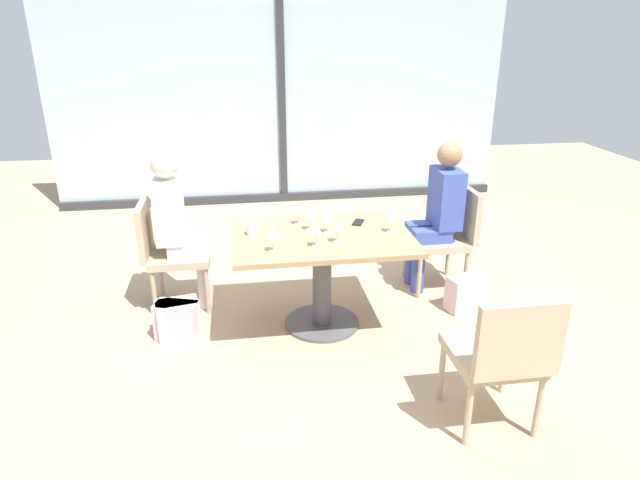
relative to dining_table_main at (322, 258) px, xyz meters
name	(u,v)px	position (x,y,z in m)	size (l,w,h in m)	color
ground_plane	(322,324)	(0.00, 0.00, -0.55)	(12.00, 12.00, 0.00)	tan
window_wall_backdrop	(282,105)	(0.00, 3.20, 0.66)	(5.50, 0.10, 2.70)	#A3B7BC
dining_table_main	(322,258)	(0.00, 0.00, 0.00)	(1.27, 0.91, 0.73)	#997551
chair_far_left	(167,247)	(-1.16, 0.50, -0.05)	(0.50, 0.46, 0.87)	tan
chair_far_right	(448,232)	(1.16, 0.50, -0.05)	(0.50, 0.46, 0.87)	tan
chair_front_right	(502,353)	(0.78, -1.28, -0.05)	(0.46, 0.50, 0.87)	tan
person_far_left	(178,222)	(-1.05, 0.50, 0.15)	(0.39, 0.34, 1.26)	silver
person_far_right	(438,210)	(1.05, 0.50, 0.15)	(0.39, 0.34, 1.26)	#384C9E
wine_glass_0	(299,207)	(-0.14, 0.24, 0.31)	(0.07, 0.07, 0.18)	silver
wine_glass_1	(337,224)	(0.08, -0.16, 0.31)	(0.07, 0.07, 0.18)	silver
wine_glass_2	(316,228)	(-0.07, -0.21, 0.31)	(0.07, 0.07, 0.18)	silver
wine_glass_3	(328,215)	(0.05, 0.04, 0.31)	(0.07, 0.07, 0.18)	silver
wine_glass_4	(392,215)	(0.50, -0.02, 0.31)	(0.07, 0.07, 0.18)	silver
wine_glass_5	(273,233)	(-0.36, -0.25, 0.31)	(0.07, 0.07, 0.18)	silver
wine_glass_6	(310,213)	(-0.07, 0.11, 0.31)	(0.07, 0.07, 0.18)	silver
coffee_cup	(252,229)	(-0.49, 0.07, 0.23)	(0.08, 0.08, 0.09)	white
cell_phone_on_table	(358,222)	(0.31, 0.21, 0.19)	(0.07, 0.14, 0.01)	black
handbag_0	(177,321)	(-1.06, -0.04, -0.41)	(0.30, 0.16, 0.28)	beige
handbag_1	(466,293)	(1.16, 0.07, -0.41)	(0.30, 0.16, 0.28)	beige
handbag_2	(178,318)	(-1.06, 0.00, -0.41)	(0.30, 0.16, 0.28)	beige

